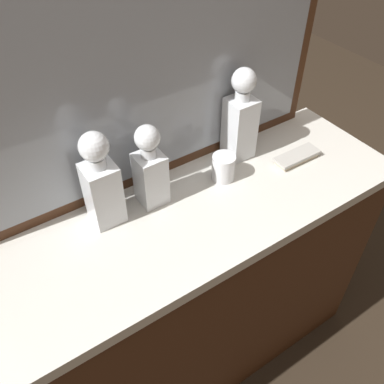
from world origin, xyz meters
The scene contains 8 objects.
ground_plane centered at (0.00, 0.00, 0.00)m, with size 6.00×6.00×0.00m, color #2D2319.
dresser centered at (0.00, 0.00, 0.45)m, with size 1.39×0.45×0.90m.
dresser_mirror centered at (0.00, 0.21, 1.29)m, with size 1.22×0.03×0.77m.
crystal_decanter_front centered at (-0.07, 0.11, 1.01)m, with size 0.08×0.08×0.27m.
crystal_decanter_right centered at (0.28, 0.14, 1.03)m, with size 0.09×0.09×0.32m.
crystal_decanter_far_right centered at (-0.22, 0.12, 1.02)m, with size 0.09×0.09×0.30m.
crystal_tumbler_rear centered at (0.17, 0.07, 0.94)m, with size 0.07×0.07×0.09m.
silver_brush_rear centered at (0.43, 0.01, 0.91)m, with size 0.17×0.06×0.02m.
Camera 1 is at (-0.48, -0.71, 1.78)m, focal length 39.00 mm.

